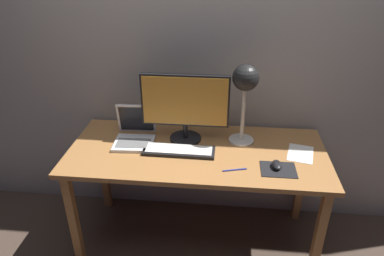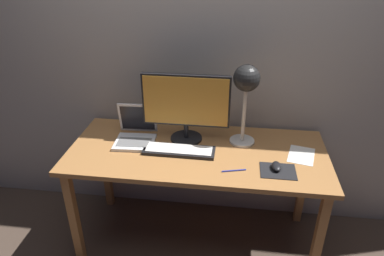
% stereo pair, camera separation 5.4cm
% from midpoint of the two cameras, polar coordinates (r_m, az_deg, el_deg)
% --- Properties ---
extents(ground_plane, '(4.80, 4.80, 0.00)m').
position_cam_midpoint_polar(ground_plane, '(2.66, 0.09, -17.29)').
color(ground_plane, '#47382D').
rests_on(ground_plane, ground).
extents(back_wall, '(4.80, 0.06, 2.60)m').
position_cam_midpoint_polar(back_wall, '(2.35, 1.10, 13.39)').
color(back_wall, '#A8A099').
rests_on(back_wall, ground).
extents(desk, '(1.60, 0.70, 0.74)m').
position_cam_midpoint_polar(desk, '(2.24, 0.10, -5.31)').
color(desk, '#A8703D').
rests_on(desk, ground).
extents(monitor, '(0.55, 0.20, 0.44)m').
position_cam_midpoint_polar(monitor, '(2.20, -1.84, 3.80)').
color(monitor, black).
rests_on(monitor, desk).
extents(keyboard_main, '(0.44, 0.15, 0.03)m').
position_cam_midpoint_polar(keyboard_main, '(2.17, -2.83, -3.66)').
color(keyboard_main, black).
rests_on(keyboard_main, desk).
extents(laptop, '(0.26, 0.27, 0.23)m').
position_cam_midpoint_polar(laptop, '(2.31, -9.85, -0.55)').
color(laptop, silver).
rests_on(laptop, desk).
extents(desk_lamp, '(0.16, 0.16, 0.52)m').
position_cam_midpoint_polar(desk_lamp, '(2.14, 7.88, 6.96)').
color(desk_lamp, beige).
rests_on(desk_lamp, desk).
extents(mousepad, '(0.20, 0.16, 0.00)m').
position_cam_midpoint_polar(mousepad, '(2.07, 13.05, -6.55)').
color(mousepad, black).
rests_on(mousepad, desk).
extents(mouse, '(0.06, 0.10, 0.03)m').
position_cam_midpoint_polar(mouse, '(2.08, 12.82, -5.83)').
color(mouse, black).
rests_on(mouse, mousepad).
extents(paper_sheet_by_keyboard, '(0.19, 0.24, 0.00)m').
position_cam_midpoint_polar(paper_sheet_by_keyboard, '(2.26, 16.47, -3.96)').
color(paper_sheet_by_keyboard, white).
rests_on(paper_sheet_by_keyboard, desk).
extents(pen, '(0.14, 0.04, 0.01)m').
position_cam_midpoint_polar(pen, '(2.02, 6.14, -6.74)').
color(pen, '#2633A5').
rests_on(pen, desk).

